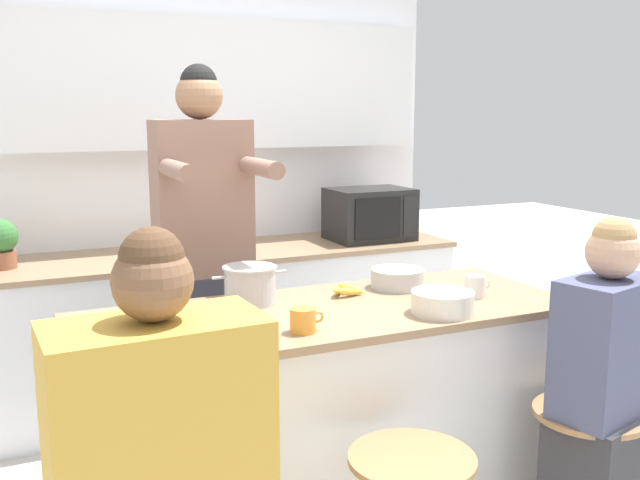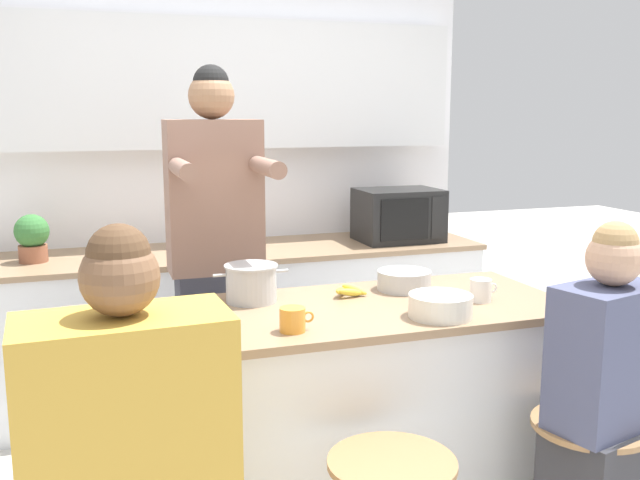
# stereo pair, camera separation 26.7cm
# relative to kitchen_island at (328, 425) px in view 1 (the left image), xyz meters

# --- Properties ---
(wall_back) EXTENTS (3.10, 0.22, 2.70)m
(wall_back) POSITION_rel_kitchen_island_xyz_m (0.00, 1.89, 1.07)
(wall_back) COLOR white
(wall_back) RESTS_ON ground_plane
(back_counter) EXTENTS (2.88, 0.70, 0.88)m
(back_counter) POSITION_rel_kitchen_island_xyz_m (0.00, 1.56, -0.03)
(back_counter) COLOR silver
(back_counter) RESTS_ON ground_plane
(kitchen_island) EXTENTS (1.87, 0.72, 0.94)m
(kitchen_island) POSITION_rel_kitchen_island_xyz_m (0.00, 0.00, 0.00)
(kitchen_island) COLOR black
(kitchen_island) RESTS_ON ground_plane
(person_cooking) EXTENTS (0.41, 0.59, 1.86)m
(person_cooking) POSITION_rel_kitchen_island_xyz_m (-0.29, 0.65, 0.46)
(person_cooking) COLOR #383842
(person_cooking) RESTS_ON ground_plane
(person_seated_near) EXTENTS (0.41, 0.34, 1.32)m
(person_seated_near) POSITION_rel_kitchen_island_xyz_m (0.76, -0.61, 0.13)
(person_seated_near) COLOR #333338
(person_seated_near) RESTS_ON ground_plane
(cooking_pot) EXTENTS (0.30, 0.21, 0.15)m
(cooking_pot) POSITION_rel_kitchen_island_xyz_m (-0.24, 0.20, 0.54)
(cooking_pot) COLOR #B7BABC
(cooking_pot) RESTS_ON kitchen_island
(fruit_bowl) EXTENTS (0.23, 0.23, 0.08)m
(fruit_bowl) POSITION_rel_kitchen_island_xyz_m (0.35, -0.23, 0.51)
(fruit_bowl) COLOR silver
(fruit_bowl) RESTS_ON kitchen_island
(mixing_bowl_steel) EXTENTS (0.22, 0.22, 0.08)m
(mixing_bowl_steel) POSITION_rel_kitchen_island_xyz_m (0.40, 0.18, 0.50)
(mixing_bowl_steel) COLOR #B7BABC
(mixing_bowl_steel) RESTS_ON kitchen_island
(coffee_cup_near) EXTENTS (0.11, 0.08, 0.09)m
(coffee_cup_near) POSITION_rel_kitchen_island_xyz_m (0.60, -0.09, 0.51)
(coffee_cup_near) COLOR white
(coffee_cup_near) RESTS_ON kitchen_island
(coffee_cup_far) EXTENTS (0.12, 0.09, 0.08)m
(coffee_cup_far) POSITION_rel_kitchen_island_xyz_m (-0.20, -0.22, 0.51)
(coffee_cup_far) COLOR orange
(coffee_cup_far) RESTS_ON kitchen_island
(banana_bunch) EXTENTS (0.15, 0.11, 0.05)m
(banana_bunch) POSITION_rel_kitchen_island_xyz_m (0.15, 0.15, 0.49)
(banana_bunch) COLOR yellow
(banana_bunch) RESTS_ON kitchen_island
(microwave) EXTENTS (0.49, 0.37, 0.32)m
(microwave) POSITION_rel_kitchen_island_xyz_m (1.00, 1.51, 0.57)
(microwave) COLOR black
(microwave) RESTS_ON back_counter
(potted_plant) EXTENTS (0.18, 0.18, 0.25)m
(potted_plant) POSITION_rel_kitchen_island_xyz_m (-1.10, 1.56, 0.54)
(potted_plant) COLOR #93563D
(potted_plant) RESTS_ON back_counter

